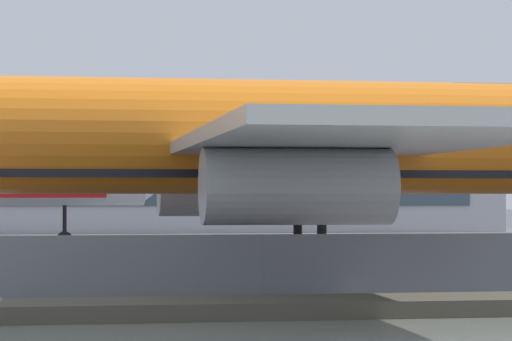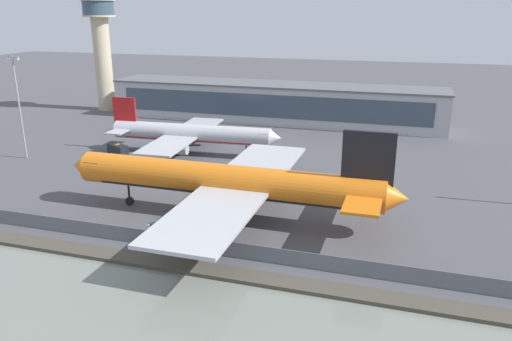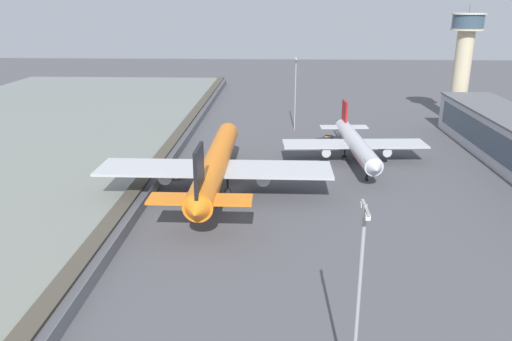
# 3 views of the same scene
# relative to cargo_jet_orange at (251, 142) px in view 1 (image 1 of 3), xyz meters

# --- Properties ---
(ground_plane) EXTENTS (500.00, 500.00, 0.00)m
(ground_plane) POSITION_rel_cargo_jet_orange_xyz_m (-1.57, 3.81, -5.82)
(ground_plane) COLOR #4C4C51
(shoreline_seawall) EXTENTS (320.00, 3.00, 0.50)m
(shoreline_seawall) POSITION_rel_cargo_jet_orange_xyz_m (-1.57, -16.69, -5.57)
(shoreline_seawall) COLOR #474238
(shoreline_seawall) RESTS_ON ground
(perimeter_fence) EXTENTS (280.00, 0.10, 2.22)m
(perimeter_fence) POSITION_rel_cargo_jet_orange_xyz_m (-1.57, -12.19, -4.71)
(perimeter_fence) COLOR slate
(perimeter_fence) RESTS_ON ground
(cargo_jet_orange) EXTENTS (53.87, 46.05, 15.25)m
(cargo_jet_orange) POSITION_rel_cargo_jet_orange_xyz_m (0.00, 0.00, 0.00)
(cargo_jet_orange) COLOR orange
(cargo_jet_orange) RESTS_ON ground
(baggage_tug) EXTENTS (3.52, 3.21, 1.80)m
(baggage_tug) POSITION_rel_cargo_jet_orange_xyz_m (-7.75, -9.16, -5.01)
(baggage_tug) COLOR white
(baggage_tug) RESTS_ON ground
(terminal_building) EXTENTS (94.33, 14.75, 10.79)m
(terminal_building) POSITION_rel_cargo_jet_orange_xyz_m (-11.74, 69.03, -0.41)
(terminal_building) COLOR #B2B2B7
(terminal_building) RESTS_ON ground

